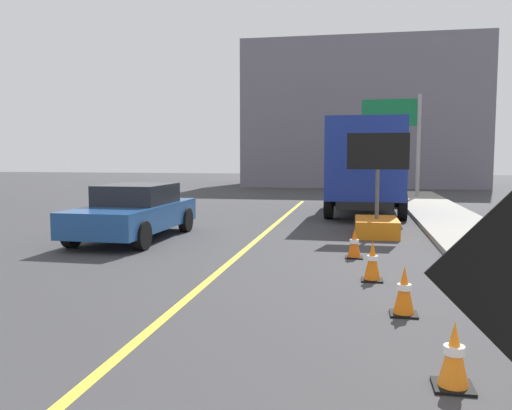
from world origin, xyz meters
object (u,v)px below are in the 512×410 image
(arrow_board_trailer, at_px, (377,217))
(traffic_cone_mid_lane, at_px, (404,291))
(box_truck, at_px, (366,164))
(highway_guide_sign, at_px, (402,128))
(traffic_cone_far_lane, at_px, (372,261))
(pickup_car, at_px, (135,212))
(traffic_cone_near_sign, at_px, (454,355))
(traffic_cone_curbside, at_px, (354,244))

(arrow_board_trailer, height_order, traffic_cone_mid_lane, arrow_board_trailer)
(box_truck, relative_size, highway_guide_sign, 1.49)
(traffic_cone_mid_lane, bearing_deg, traffic_cone_far_lane, 100.62)
(highway_guide_sign, bearing_deg, arrow_board_trailer, -97.12)
(traffic_cone_far_lane, bearing_deg, highway_guide_sign, 84.21)
(traffic_cone_mid_lane, height_order, traffic_cone_far_lane, traffic_cone_far_lane)
(arrow_board_trailer, relative_size, pickup_car, 0.60)
(arrow_board_trailer, distance_m, pickup_car, 6.31)
(arrow_board_trailer, relative_size, traffic_cone_mid_lane, 4.04)
(highway_guide_sign, xyz_separation_m, traffic_cone_near_sign, (-1.18, -21.85, -3.11))
(traffic_cone_mid_lane, relative_size, traffic_cone_far_lane, 0.97)
(traffic_cone_curbside, bearing_deg, traffic_cone_mid_lane, -80.25)
(traffic_cone_mid_lane, bearing_deg, pickup_car, 138.28)
(highway_guide_sign, distance_m, traffic_cone_curbside, 16.13)
(traffic_cone_mid_lane, bearing_deg, highway_guide_sign, 85.83)
(pickup_car, height_order, traffic_cone_mid_lane, pickup_car)
(highway_guide_sign, height_order, traffic_cone_near_sign, highway_guide_sign)
(highway_guide_sign, relative_size, traffic_cone_far_lane, 7.26)
(highway_guide_sign, xyz_separation_m, traffic_cone_mid_lane, (-1.43, -19.61, -3.09))
(highway_guide_sign, relative_size, traffic_cone_mid_lane, 7.48)
(traffic_cone_mid_lane, bearing_deg, box_truck, 91.43)
(box_truck, bearing_deg, traffic_cone_far_lane, -90.24)
(traffic_cone_curbside, bearing_deg, traffic_cone_far_lane, -81.08)
(arrow_board_trailer, xyz_separation_m, traffic_cone_mid_lane, (0.12, -7.22, -0.15))
(traffic_cone_near_sign, height_order, traffic_cone_mid_lane, traffic_cone_mid_lane)
(box_truck, relative_size, traffic_cone_curbside, 12.26)
(arrow_board_trailer, height_order, traffic_cone_far_lane, arrow_board_trailer)
(arrow_board_trailer, relative_size, traffic_cone_curbside, 4.44)
(pickup_car, height_order, traffic_cone_far_lane, pickup_car)
(box_truck, relative_size, pickup_car, 1.65)
(highway_guide_sign, bearing_deg, traffic_cone_near_sign, -93.08)
(box_truck, bearing_deg, traffic_cone_curbside, -92.33)
(traffic_cone_far_lane, relative_size, traffic_cone_curbside, 1.13)
(box_truck, height_order, traffic_cone_far_lane, box_truck)
(traffic_cone_far_lane, bearing_deg, traffic_cone_curbside, 98.92)
(highway_guide_sign, height_order, traffic_cone_curbside, highway_guide_sign)
(traffic_cone_curbside, bearing_deg, box_truck, 87.67)
(pickup_car, distance_m, traffic_cone_mid_lane, 8.29)
(traffic_cone_near_sign, distance_m, traffic_cone_mid_lane, 2.26)
(box_truck, distance_m, traffic_cone_curbside, 8.92)
(traffic_cone_near_sign, distance_m, traffic_cone_curbside, 6.24)
(pickup_car, xyz_separation_m, highway_guide_sign, (7.62, 14.09, 2.73))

